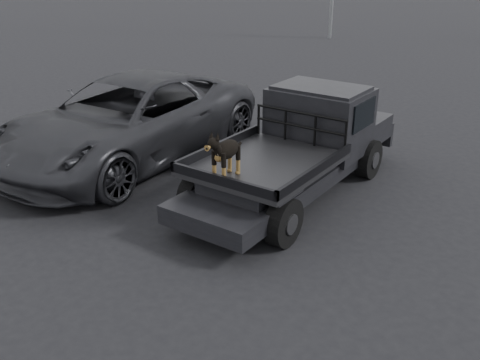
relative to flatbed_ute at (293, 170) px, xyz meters
The scene contains 6 objects.
ground 1.87m from the flatbed_ute, 105.04° to the right, with size 120.00×120.00×0.00m, color black.
flatbed_ute is the anchor object (origin of this frame).
ute_cab 1.31m from the flatbed_ute, 90.00° to the left, with size 1.72×1.30×0.88m, color black, non-canonical shape.
headache_rack 0.76m from the flatbed_ute, 90.00° to the left, with size 1.80×0.08×0.55m, color black, non-canonical shape.
dog 1.99m from the flatbed_ute, 94.59° to the right, with size 0.32×0.60×0.74m, color black, non-canonical shape.
parked_suv 3.72m from the flatbed_ute, behind, with size 2.85×6.18×1.72m, color #2B2B30.
Camera 1 is at (4.82, -6.08, 4.10)m, focal length 40.00 mm.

